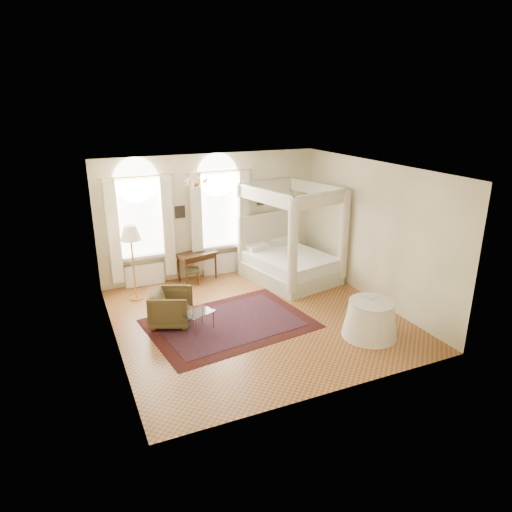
# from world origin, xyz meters

# --- Properties ---
(ground) EXTENTS (6.00, 6.00, 0.00)m
(ground) POSITION_xyz_m (0.00, 0.00, 0.00)
(ground) COLOR #A86130
(ground) RESTS_ON ground
(room_walls) EXTENTS (6.00, 6.00, 6.00)m
(room_walls) POSITION_xyz_m (0.00, 0.00, 1.98)
(room_walls) COLOR #FDEEC1
(room_walls) RESTS_ON ground
(window_left) EXTENTS (1.62, 0.27, 3.29)m
(window_left) POSITION_xyz_m (-1.90, 2.87, 1.49)
(window_left) COLOR white
(window_left) RESTS_ON room_walls
(window_right) EXTENTS (1.62, 0.27, 3.29)m
(window_right) POSITION_xyz_m (0.20, 2.87, 1.49)
(window_right) COLOR white
(window_right) RESTS_ON room_walls
(chandelier) EXTENTS (0.51, 0.45, 0.50)m
(chandelier) POSITION_xyz_m (-0.90, 1.20, 2.91)
(chandelier) COLOR #BA863E
(chandelier) RESTS_ON room_walls
(wall_pictures) EXTENTS (2.54, 0.03, 0.39)m
(wall_pictures) POSITION_xyz_m (0.09, 2.97, 1.89)
(wall_pictures) COLOR black
(wall_pictures) RESTS_ON room_walls
(canopy_bed) EXTENTS (2.35, 2.68, 2.54)m
(canopy_bed) POSITION_xyz_m (1.77, 1.75, 0.58)
(canopy_bed) COLOR beige
(canopy_bed) RESTS_ON ground
(nightstand) EXTENTS (0.48, 0.46, 0.54)m
(nightstand) POSITION_xyz_m (2.33, 2.70, 0.27)
(nightstand) COLOR #3D2610
(nightstand) RESTS_ON ground
(nightstand_lamp) EXTENTS (0.30, 0.30, 0.44)m
(nightstand_lamp) POSITION_xyz_m (2.37, 2.66, 0.83)
(nightstand_lamp) COLOR #BA863E
(nightstand_lamp) RESTS_ON nightstand
(writing_desk) EXTENTS (1.13, 0.77, 0.77)m
(writing_desk) POSITION_xyz_m (-0.53, 2.70, 0.66)
(writing_desk) COLOR #3D2610
(writing_desk) RESTS_ON ground
(laptop) EXTENTS (0.37, 0.28, 0.03)m
(laptop) POSITION_xyz_m (-0.45, 2.79, 0.78)
(laptop) COLOR black
(laptop) RESTS_ON writing_desk
(stool) EXTENTS (0.44, 0.44, 0.42)m
(stool) POSITION_xyz_m (-0.74, 2.47, 0.35)
(stool) COLOR #3F351B
(stool) RESTS_ON ground
(armchair) EXTENTS (1.12, 1.10, 0.78)m
(armchair) POSITION_xyz_m (-1.79, 0.48, 0.39)
(armchair) COLOR #45381D
(armchair) RESTS_ON ground
(coffee_table) EXTENTS (0.73, 0.64, 0.42)m
(coffee_table) POSITION_xyz_m (-1.35, -0.02, 0.38)
(coffee_table) COLOR silver
(coffee_table) RESTS_ON ground
(floor_lamp) EXTENTS (0.48, 0.48, 1.85)m
(floor_lamp) POSITION_xyz_m (-2.27, 2.13, 1.58)
(floor_lamp) COLOR #BA863E
(floor_lamp) RESTS_ON ground
(oriental_rug) EXTENTS (3.67, 2.85, 0.01)m
(oriental_rug) POSITION_xyz_m (-0.65, -0.02, 0.01)
(oriental_rug) COLOR #3B100E
(oriental_rug) RESTS_ON ground
(side_table) EXTENTS (1.13, 1.13, 0.77)m
(side_table) POSITION_xyz_m (1.79, -1.68, 0.38)
(side_table) COLOR silver
(side_table) RESTS_ON ground
(book) EXTENTS (0.28, 0.32, 0.03)m
(book) POSITION_xyz_m (1.78, -1.50, 0.78)
(book) COLOR black
(book) RESTS_ON side_table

